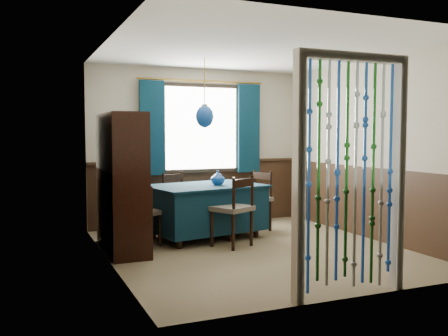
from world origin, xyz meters
name	(u,v)px	position (x,y,z in m)	size (l,w,h in m)	color
floor	(254,250)	(0.00, 0.00, 0.00)	(4.00, 4.00, 0.00)	brown
ceiling	(255,50)	(0.00, 0.00, 2.50)	(4.00, 4.00, 0.00)	silver
wall_back	(200,147)	(0.00, 2.00, 1.25)	(3.60, 3.60, 0.00)	#BAB098
wall_front	(356,158)	(0.00, -2.00, 1.25)	(3.60, 3.60, 0.00)	#BAB098
wall_left	(109,153)	(-1.80, 0.00, 1.25)	(4.00, 4.00, 0.00)	#BAB098
wall_right	(371,149)	(1.80, 0.00, 1.25)	(4.00, 4.00, 0.00)	#BAB098
wainscot_back	(201,193)	(0.00, 1.99, 0.50)	(3.60, 3.60, 0.00)	#332013
wainscot_front	(353,242)	(0.00, -1.99, 0.50)	(3.60, 3.60, 0.00)	#332013
wainscot_left	(112,220)	(-1.79, 0.00, 0.50)	(4.00, 4.00, 0.00)	#332013
wainscot_right	(369,203)	(1.79, 0.00, 0.50)	(4.00, 4.00, 0.00)	#332013
window	(201,128)	(0.00, 1.95, 1.55)	(1.32, 0.12, 1.42)	black
doorway	(351,180)	(0.00, -1.94, 1.05)	(1.16, 0.12, 2.18)	silver
dining_table	(205,207)	(-0.33, 0.91, 0.43)	(1.73, 1.35, 0.75)	#0A2534
chair_near	(234,209)	(-0.17, 0.26, 0.49)	(0.61, 0.60, 0.92)	black
chair_far	(179,199)	(-0.48, 1.64, 0.46)	(0.55, 0.53, 0.87)	black
chair_left	(141,213)	(-1.29, 0.72, 0.44)	(0.53, 0.54, 0.83)	black
chair_right	(255,199)	(0.57, 1.13, 0.48)	(0.53, 0.55, 0.90)	black
sideboard	(121,203)	(-1.55, 0.62, 0.60)	(0.47, 1.32, 1.72)	black
pendant_lamp	(205,116)	(-0.33, 0.91, 1.71)	(0.25, 0.25, 0.95)	olive
vase_table	(218,178)	(-0.15, 0.86, 0.84)	(0.18, 0.18, 0.19)	navy
bowl_shelf	(129,156)	(-1.49, 0.43, 1.20)	(0.20, 0.20, 0.05)	beige
vase_sideboard	(122,173)	(-1.49, 0.84, 0.96)	(0.19, 0.19, 0.20)	beige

